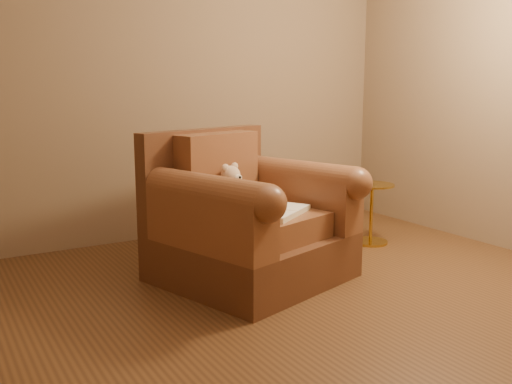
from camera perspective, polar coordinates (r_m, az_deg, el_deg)
floor at (r=3.31m, az=6.71°, el=-11.75°), size 4.00×4.00×0.00m
armchair at (r=3.74m, az=-0.95°, el=-3.03°), size 1.32×1.28×0.96m
teddy_bear at (r=3.74m, az=-2.24°, el=0.10°), size 0.22×0.25×0.30m
guidebook at (r=3.57m, az=2.17°, el=-1.97°), size 0.52×0.47×0.04m
side_table at (r=4.66m, az=11.45°, el=-1.92°), size 0.35×0.35×0.49m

